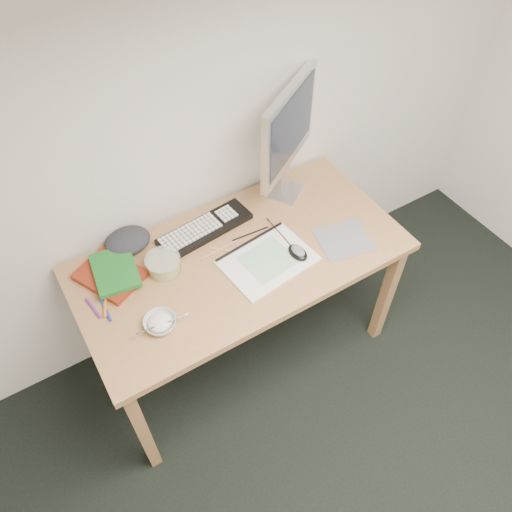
{
  "coord_description": "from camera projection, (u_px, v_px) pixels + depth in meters",
  "views": [
    {
      "loc": [
        -0.66,
        0.23,
        2.35
      ],
      "look_at": [
        0.02,
        1.34,
        0.83
      ],
      "focal_mm": 35.0,
      "sensor_mm": 36.0,
      "label": 1
    }
  ],
  "objects": [
    {
      "name": "marker_orange",
      "position": [
        105.0,
        302.0,
        1.95
      ],
      "size": [
        0.06,
        0.14,
        0.01
      ],
      "primitive_type": "cylinder",
      "rotation": [
        0.0,
        1.57,
        1.2
      ],
      "color": "orange",
      "rests_on": "desk"
    },
    {
      "name": "marker_blue",
      "position": [
        105.0,
        309.0,
        1.93
      ],
      "size": [
        0.02,
        0.12,
        0.01
      ],
      "primitive_type": "cylinder",
      "rotation": [
        0.0,
        1.57,
        1.54
      ],
      "color": "#1C329B",
      "rests_on": "desk"
    },
    {
      "name": "cloth_lump",
      "position": [
        128.0,
        241.0,
        2.12
      ],
      "size": [
        0.18,
        0.15,
        0.07
      ],
      "primitive_type": "ellipsoid",
      "rotation": [
        0.0,
        0.0,
        -0.12
      ],
      "color": "#24272C",
      "rests_on": "desk"
    },
    {
      "name": "mouse",
      "position": [
        298.0,
        251.0,
        2.09
      ],
      "size": [
        0.07,
        0.11,
        0.04
      ],
      "primitive_type": "ellipsoid",
      "rotation": [
        0.0,
        0.0,
        0.05
      ],
      "color": "black",
      "rests_on": "sketchpad"
    },
    {
      "name": "marker_purple",
      "position": [
        93.0,
        308.0,
        1.93
      ],
      "size": [
        0.03,
        0.12,
        0.01
      ],
      "primitive_type": "cylinder",
      "rotation": [
        0.0,
        1.57,
        1.72
      ],
      "color": "#692589",
      "rests_on": "desk"
    },
    {
      "name": "pencil_tan",
      "position": [
        231.0,
        252.0,
        2.12
      ],
      "size": [
        0.14,
        0.14,
        0.01
      ],
      "primitive_type": "cylinder",
      "rotation": [
        0.0,
        1.57,
        -0.79
      ],
      "color": "tan",
      "rests_on": "desk"
    },
    {
      "name": "pencil_black",
      "position": [
        250.0,
        234.0,
        2.19
      ],
      "size": [
        0.18,
        0.02,
        0.01
      ],
      "primitive_type": "cylinder",
      "rotation": [
        0.0,
        1.57,
        -0.07
      ],
      "color": "black",
      "rests_on": "desk"
    },
    {
      "name": "book_green",
      "position": [
        115.0,
        270.0,
        2.01
      ],
      "size": [
        0.2,
        0.25,
        0.02
      ],
      "primitive_type": "cube",
      "rotation": [
        0.0,
        0.0,
        -0.14
      ],
      "color": "#1A6922",
      "rests_on": "book_red"
    },
    {
      "name": "keyboard",
      "position": [
        205.0,
        229.0,
        2.19
      ],
      "size": [
        0.44,
        0.18,
        0.03
      ],
      "primitive_type": "cube",
      "rotation": [
        0.0,
        0.0,
        0.11
      ],
      "color": "black",
      "rests_on": "desk"
    },
    {
      "name": "book_red",
      "position": [
        110.0,
        275.0,
        2.03
      ],
      "size": [
        0.28,
        0.31,
        0.03
      ],
      "primitive_type": "cube",
      "rotation": [
        0.0,
        0.0,
        0.46
      ],
      "color": "maroon",
      "rests_on": "desk"
    },
    {
      "name": "mousepad",
      "position": [
        344.0,
        239.0,
        2.17
      ],
      "size": [
        0.26,
        0.25,
        0.0
      ],
      "primitive_type": "cube",
      "rotation": [
        0.0,
        0.0,
        -0.22
      ],
      "color": "slate",
      "rests_on": "desk"
    },
    {
      "name": "fruit_tub",
      "position": [
        164.0,
        264.0,
        2.03
      ],
      "size": [
        0.18,
        0.18,
        0.07
      ],
      "primitive_type": "cylinder",
      "rotation": [
        0.0,
        0.0,
        -0.26
      ],
      "color": "#D9C34C",
      "rests_on": "desk"
    },
    {
      "name": "chopsticks",
      "position": [
        161.0,
        324.0,
        1.84
      ],
      "size": [
        0.21,
        0.04,
        0.02
      ],
      "primitive_type": "cylinder",
      "rotation": [
        0.0,
        1.57,
        -0.1
      ],
      "color": "silver",
      "rests_on": "rice_bowl"
    },
    {
      "name": "sketchpad",
      "position": [
        268.0,
        261.0,
        2.08
      ],
      "size": [
        0.4,
        0.3,
        0.01
      ],
      "primitive_type": "cube",
      "rotation": [
        0.0,
        0.0,
        0.11
      ],
      "color": "white",
      "rests_on": "desk"
    },
    {
      "name": "pencil_pink",
      "position": [
        220.0,
        249.0,
        2.13
      ],
      "size": [
        0.18,
        0.02,
        0.01
      ],
      "primitive_type": "cylinder",
      "rotation": [
        0.0,
        1.57,
        0.07
      ],
      "color": "pink",
      "rests_on": "desk"
    },
    {
      "name": "rice_bowl",
      "position": [
        160.0,
        323.0,
        1.87
      ],
      "size": [
        0.13,
        0.13,
        0.04
      ],
      "primitive_type": "imported",
      "rotation": [
        0.0,
        0.0,
        0.02
      ],
      "color": "white",
      "rests_on": "desk"
    },
    {
      "name": "monitor",
      "position": [
        288.0,
        130.0,
        2.11
      ],
      "size": [
        0.42,
        0.28,
        0.55
      ],
      "rotation": [
        0.0,
        0.0,
        0.57
      ],
      "color": "silver",
      "rests_on": "desk"
    },
    {
      "name": "desk",
      "position": [
        241.0,
        268.0,
        2.17
      ],
      "size": [
        1.4,
        0.7,
        0.75
      ],
      "color": "#AA7F4E",
      "rests_on": "ground"
    }
  ]
}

